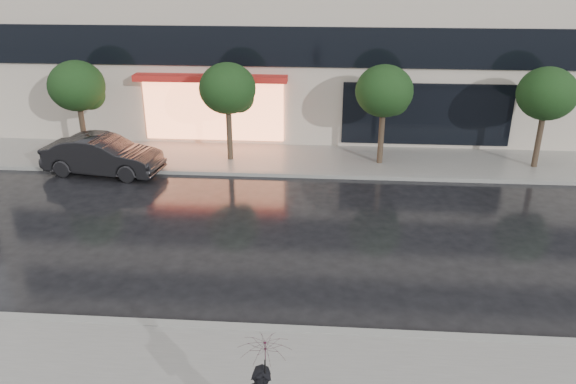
{
  "coord_description": "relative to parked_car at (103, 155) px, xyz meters",
  "views": [
    {
      "loc": [
        0.92,
        -11.23,
        7.82
      ],
      "look_at": [
        -0.19,
        3.74,
        1.4
      ],
      "focal_mm": 35.0,
      "sensor_mm": 36.0,
      "label": 1
    }
  ],
  "objects": [
    {
      "name": "sidewalk_far",
      "position": [
        7.58,
        1.95,
        -0.68
      ],
      "size": [
        60.0,
        3.5,
        0.12
      ],
      "primitive_type": "cube",
      "color": "slate",
      "rests_on": "ground"
    },
    {
      "name": "tree_mid_east",
      "position": [
        10.64,
        1.73,
        2.18
      ],
      "size": [
        2.2,
        2.2,
        3.99
      ],
      "color": "#33261C",
      "rests_on": "ground"
    },
    {
      "name": "ground",
      "position": [
        7.58,
        -8.3,
        -0.74
      ],
      "size": [
        120.0,
        120.0,
        0.0
      ],
      "primitive_type": "plane",
      "color": "black",
      "rests_on": "ground"
    },
    {
      "name": "parked_car",
      "position": [
        0.0,
        0.0,
        0.0
      ],
      "size": [
        4.65,
        2.13,
        1.48
      ],
      "primitive_type": "imported",
      "rotation": [
        0.0,
        0.0,
        1.44
      ],
      "color": "black",
      "rests_on": "ground"
    },
    {
      "name": "tree_far_east",
      "position": [
        16.64,
        1.73,
        2.18
      ],
      "size": [
        2.2,
        2.2,
        3.99
      ],
      "color": "#33261C",
      "rests_on": "ground"
    },
    {
      "name": "curb_far",
      "position": [
        7.58,
        0.2,
        -0.67
      ],
      "size": [
        60.0,
        0.25,
        0.14
      ],
      "primitive_type": "cube",
      "color": "gray",
      "rests_on": "ground"
    },
    {
      "name": "curb_near",
      "position": [
        7.58,
        -9.3,
        -0.67
      ],
      "size": [
        60.0,
        0.25,
        0.14
      ],
      "primitive_type": "cube",
      "color": "gray",
      "rests_on": "ground"
    },
    {
      "name": "tree_mid_west",
      "position": [
        4.64,
        1.73,
        2.18
      ],
      "size": [
        2.2,
        2.2,
        3.99
      ],
      "color": "#33261C",
      "rests_on": "ground"
    },
    {
      "name": "tree_far_west",
      "position": [
        -1.36,
        1.73,
        2.18
      ],
      "size": [
        2.2,
        2.2,
        3.99
      ],
      "color": "#33261C",
      "rests_on": "ground"
    }
  ]
}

